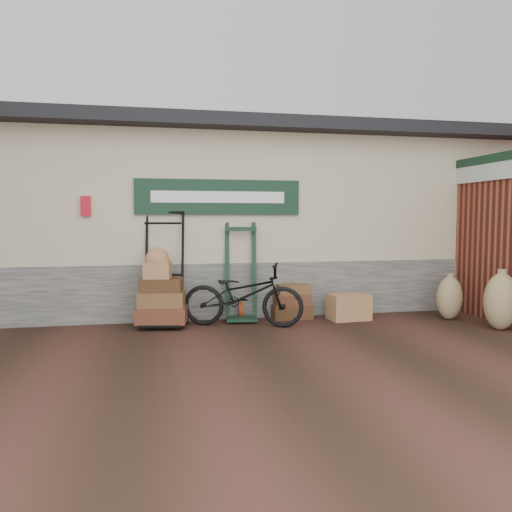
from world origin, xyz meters
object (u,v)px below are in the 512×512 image
at_px(wicker_hamper, 349,307).
at_px(bicycle, 243,291).
at_px(porter_trolley, 164,267).
at_px(green_barrow, 241,272).
at_px(suitcase_stack, 292,301).

height_order(wicker_hamper, bicycle, bicycle).
xyz_separation_m(wicker_hamper, bicycle, (-1.75, -0.15, 0.32)).
relative_size(porter_trolley, green_barrow, 1.14).
height_order(porter_trolley, bicycle, porter_trolley).
bearing_deg(porter_trolley, wicker_hamper, 6.53).
xyz_separation_m(green_barrow, suitcase_stack, (0.83, 0.00, -0.49)).
distance_m(porter_trolley, bicycle, 1.26).
xyz_separation_m(porter_trolley, wicker_hamper, (2.90, -0.19, -0.68)).
relative_size(wicker_hamper, bicycle, 0.35).
xyz_separation_m(suitcase_stack, bicycle, (-0.88, -0.45, 0.25)).
bearing_deg(bicycle, porter_trolley, 91.95).
bearing_deg(wicker_hamper, green_barrow, 170.12).
bearing_deg(suitcase_stack, bicycle, -153.18).
bearing_deg(bicycle, wicker_hamper, -66.70).
relative_size(green_barrow, wicker_hamper, 2.46).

